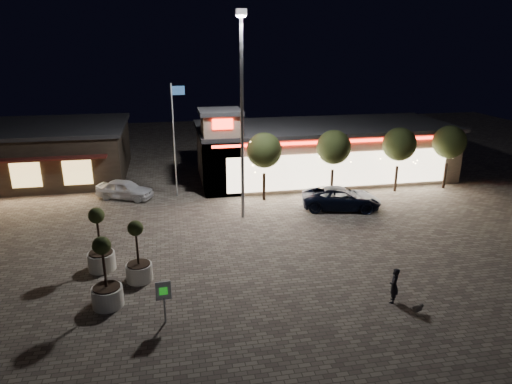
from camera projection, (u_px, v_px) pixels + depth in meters
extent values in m
plane|color=slate|center=(229.00, 282.00, 21.28)|extent=(90.00, 90.00, 0.00)
cube|color=tan|center=(323.00, 152.00, 37.36)|extent=(20.00, 8.00, 4.00)
cube|color=#262628|center=(324.00, 126.00, 36.67)|extent=(20.40, 8.40, 0.30)
cube|color=#FBE4BC|center=(341.00, 170.00, 33.71)|extent=(17.00, 0.12, 2.60)
cube|color=red|center=(343.00, 141.00, 33.00)|extent=(19.00, 0.10, 0.18)
cube|color=tan|center=(221.00, 154.00, 32.98)|extent=(2.60, 2.60, 5.80)
cube|color=#262628|center=(220.00, 112.00, 32.01)|extent=(3.00, 3.00, 0.30)
cube|color=red|center=(223.00, 124.00, 30.96)|extent=(1.40, 0.10, 0.70)
cube|color=#382D23|center=(23.00, 154.00, 36.71)|extent=(16.00, 10.00, 4.00)
cube|color=#262628|center=(18.00, 128.00, 36.03)|extent=(16.40, 10.40, 0.30)
cube|color=#F0C46C|center=(26.00, 175.00, 32.41)|extent=(2.00, 0.12, 1.80)
cube|color=#F0C46C|center=(78.00, 173.00, 33.05)|extent=(2.00, 0.12, 1.80)
cylinder|color=gray|center=(242.00, 124.00, 27.19)|extent=(0.20, 0.20, 12.00)
cube|color=gray|center=(241.00, 12.00, 25.22)|extent=(0.60, 0.40, 0.35)
cube|color=white|center=(241.00, 16.00, 25.28)|extent=(0.45, 0.30, 0.08)
cylinder|color=white|center=(174.00, 142.00, 31.75)|extent=(0.10, 0.10, 8.00)
cube|color=#275290|center=(178.00, 90.00, 30.72)|extent=(0.90, 0.04, 0.60)
cylinder|color=#332319|center=(264.00, 187.00, 31.94)|extent=(0.20, 0.20, 1.92)
sphere|color=#2D3819|center=(264.00, 150.00, 31.11)|extent=(2.42, 2.42, 2.42)
cylinder|color=#332319|center=(332.00, 183.00, 32.85)|extent=(0.20, 0.20, 1.92)
sphere|color=#2D3819|center=(334.00, 147.00, 32.02)|extent=(2.42, 2.42, 2.42)
cylinder|color=#332319|center=(396.00, 179.00, 33.76)|extent=(0.20, 0.20, 1.92)
sphere|color=#2D3819|center=(399.00, 144.00, 32.93)|extent=(2.42, 2.42, 2.42)
cylinder|color=#332319|center=(445.00, 176.00, 34.49)|extent=(0.20, 0.20, 1.92)
sphere|color=#2D3819|center=(449.00, 142.00, 33.66)|extent=(2.42, 2.42, 2.42)
imported|color=black|center=(341.00, 198.00, 30.38)|extent=(5.62, 3.53, 1.45)
imported|color=white|center=(125.00, 189.00, 32.28)|extent=(4.33, 3.12, 1.37)
imported|color=black|center=(394.00, 285.00, 19.44)|extent=(0.63, 0.69, 1.58)
cube|color=#59514C|center=(417.00, 309.00, 18.73)|extent=(0.43, 0.28, 0.21)
sphere|color=#59514C|center=(421.00, 305.00, 18.82)|extent=(0.19, 0.19, 0.19)
cylinder|color=silver|center=(102.00, 261.00, 22.35)|extent=(1.31, 1.31, 0.87)
cylinder|color=black|center=(101.00, 253.00, 22.20)|extent=(1.14, 1.14, 0.07)
cylinder|color=#332319|center=(99.00, 233.00, 21.88)|extent=(0.11, 0.11, 1.97)
sphere|color=#2D3819|center=(96.00, 215.00, 21.58)|extent=(0.77, 0.77, 0.77)
cylinder|color=silver|center=(108.00, 297.00, 19.26)|extent=(1.30, 1.30, 0.87)
cylinder|color=black|center=(107.00, 287.00, 19.12)|extent=(1.12, 1.12, 0.06)
cylinder|color=#332319|center=(104.00, 266.00, 18.80)|extent=(0.11, 0.11, 1.95)
sphere|color=#2D3819|center=(102.00, 246.00, 18.51)|extent=(0.76, 0.76, 0.76)
cylinder|color=silver|center=(139.00, 272.00, 21.34)|extent=(1.22, 1.22, 0.81)
cylinder|color=black|center=(139.00, 264.00, 21.20)|extent=(1.06, 1.06, 0.06)
cylinder|color=#332319|center=(137.00, 246.00, 20.90)|extent=(0.10, 0.10, 1.83)
sphere|color=#2D3819|center=(135.00, 228.00, 20.63)|extent=(0.71, 0.71, 0.71)
cylinder|color=gray|center=(165.00, 310.00, 18.08)|extent=(0.07, 0.07, 1.11)
cube|color=white|center=(163.00, 291.00, 17.80)|extent=(0.60, 0.09, 0.79)
cube|color=green|center=(163.00, 291.00, 17.77)|extent=(0.32, 0.04, 0.32)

